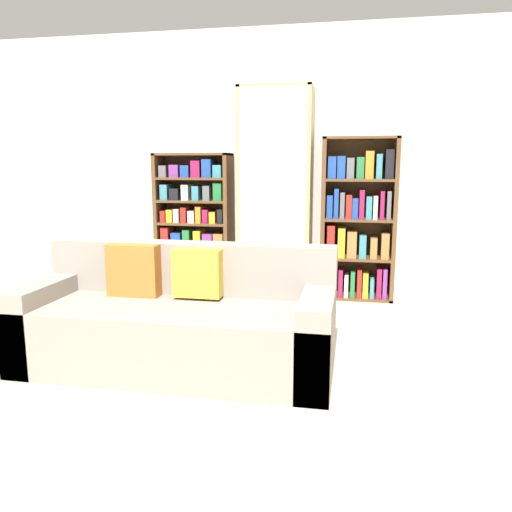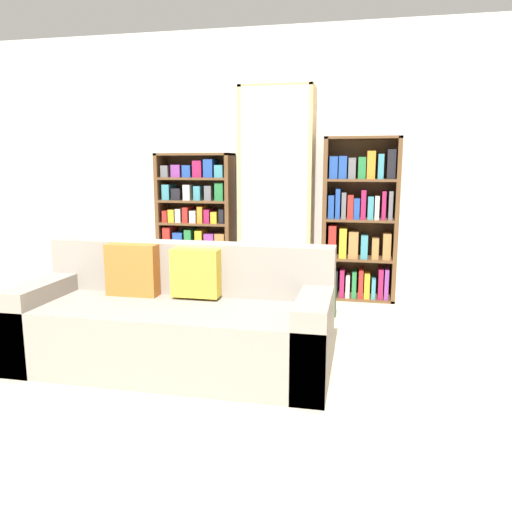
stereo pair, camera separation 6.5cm
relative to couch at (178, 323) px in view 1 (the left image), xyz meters
name	(u,v)px [view 1 (the left image)]	position (x,y,z in m)	size (l,w,h in m)	color
ground_plane	(182,395)	(0.17, -0.43, -0.29)	(16.00, 16.00, 0.00)	beige
wall_back	(263,163)	(0.17, 2.20, 1.06)	(7.07, 0.06, 2.70)	silver
couch	(178,323)	(0.00, 0.00, 0.00)	(2.05, 0.83, 0.80)	gray
bookshelf_left	(195,225)	(-0.53, 2.00, 0.42)	(0.80, 0.32, 1.45)	brown
display_cabinet	(275,194)	(0.34, 1.98, 0.75)	(0.73, 0.36, 2.09)	tan
bookshelf_right	(358,223)	(1.17, 2.00, 0.48)	(0.72, 0.32, 1.60)	brown
wine_bottle	(331,301)	(0.95, 1.29, -0.15)	(0.08, 0.08, 0.35)	#143819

